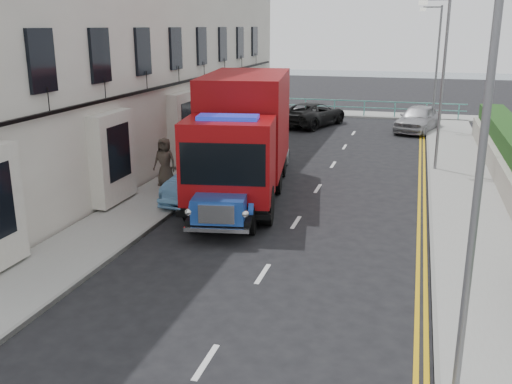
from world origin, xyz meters
The scene contains 18 objects.
ground centered at (0.00, 0.00, 0.00)m, with size 120.00×120.00×0.00m, color black.
pavement_west centered at (-5.20, 9.00, 0.06)m, with size 2.40×38.00×0.12m, color gray.
pavement_east centered at (5.30, 9.00, 0.06)m, with size 2.60×38.00×0.12m, color gray.
promenade centered at (0.00, 29.00, 0.06)m, with size 30.00×2.50×0.12m, color gray.
sea_plane centered at (0.00, 60.00, 0.00)m, with size 120.00×120.00×0.00m, color slate.
seafront_railing centered at (0.00, 28.20, 0.58)m, with size 13.00×0.08×1.11m.
lamp_near centered at (4.18, -2.00, 4.00)m, with size 1.23×0.18×7.00m.
lamp_mid centered at (4.18, 14.00, 4.00)m, with size 1.23×0.18×7.00m.
lamp_far centered at (4.18, 24.00, 4.00)m, with size 1.23×0.18×7.00m.
bedford_lorry centered at (-2.03, 5.30, 1.07)m, with size 2.72×5.14×2.33m.
red_lorry centered at (-2.50, 8.59, 2.26)m, with size 3.99×8.45×4.25m.
parked_car_front centered at (-2.60, 7.00, 0.73)m, with size 1.73×4.30×1.46m, color black.
parked_car_mid centered at (-3.42, 7.70, 0.76)m, with size 1.61×4.62×1.52m, color #5588B7.
parked_car_rear centered at (-2.60, 12.00, 0.66)m, with size 1.84×4.52×1.31m, color #ACADB0.
seafront_car_left centered at (-2.72, 23.87, 0.72)m, with size 2.40×5.21×1.45m, color black.
seafront_car_right centered at (3.50, 23.56, 0.76)m, with size 1.80×4.48×1.53m, color #A8A8AC.
pedestrian_west_near centered at (-6.00, 11.58, 0.97)m, with size 1.00×0.42×1.71m, color black.
pedestrian_west_far centered at (-5.56, 8.54, 1.02)m, with size 0.88×0.57×1.80m, color #41382F.
Camera 1 is at (3.35, -10.52, 5.90)m, focal length 40.00 mm.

